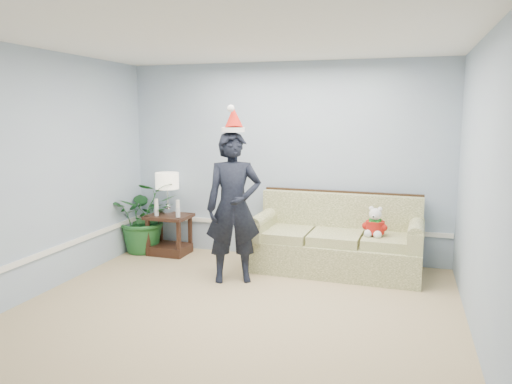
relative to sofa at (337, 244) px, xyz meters
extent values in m
cube|color=tan|center=(-0.81, -2.06, -0.36)|extent=(4.50, 5.00, 0.02)
cube|color=white|center=(-0.81, -2.06, 2.36)|extent=(4.50, 5.00, 0.02)
cube|color=#99B2C4|center=(-0.81, 0.45, 1.00)|extent=(4.50, 0.02, 2.70)
cube|color=#99B2C4|center=(-0.81, -4.57, 1.00)|extent=(4.50, 0.02, 2.70)
cube|color=#99B2C4|center=(-3.07, -2.06, 1.00)|extent=(0.02, 5.00, 2.70)
cube|color=#99B2C4|center=(1.45, -2.06, 1.00)|extent=(0.02, 5.00, 2.70)
cube|color=white|center=(-0.81, 0.42, 0.10)|extent=(4.48, 0.03, 0.06)
cube|color=white|center=(-3.04, -2.06, 0.10)|extent=(0.03, 4.98, 0.06)
cube|color=#545D2C|center=(0.00, -0.06, -0.15)|extent=(2.14, 0.98, 0.40)
cube|color=#545D2C|center=(-0.65, -0.11, 0.11)|extent=(0.65, 0.74, 0.12)
cube|color=#545D2C|center=(0.00, -0.11, 0.11)|extent=(0.65, 0.74, 0.12)
cube|color=#545D2C|center=(0.65, -0.11, 0.11)|extent=(0.65, 0.74, 0.12)
cube|color=#545D2C|center=(0.00, 0.28, 0.33)|extent=(2.11, 0.28, 0.56)
cube|color=black|center=(0.00, 0.35, 0.61)|extent=(2.10, 0.14, 0.05)
cube|color=#545D2C|center=(-0.96, -0.06, 0.17)|extent=(0.22, 0.91, 0.24)
cube|color=#545D2C|center=(0.96, -0.06, 0.17)|extent=(0.22, 0.91, 0.24)
cube|color=#351B13|center=(-2.41, 0.06, 0.20)|extent=(0.61, 0.52, 0.05)
cube|color=#351B13|center=(-2.41, 0.06, -0.28)|extent=(0.55, 0.46, 0.13)
cube|color=#351B13|center=(-2.65, -0.13, -0.06)|extent=(0.05, 0.05, 0.57)
cube|color=#351B13|center=(-2.17, -0.13, -0.06)|extent=(0.05, 0.05, 0.57)
cube|color=#351B13|center=(-2.65, 0.25, -0.06)|extent=(0.05, 0.05, 0.57)
cube|color=#351B13|center=(-2.17, 0.25, -0.06)|extent=(0.05, 0.05, 0.57)
cylinder|color=silver|center=(-2.46, 0.14, 0.24)|extent=(0.16, 0.16, 0.03)
sphere|color=silver|center=(-2.46, 0.14, 0.33)|extent=(0.09, 0.09, 0.09)
cylinder|color=silver|center=(-2.46, 0.14, 0.48)|extent=(0.03, 0.03, 0.33)
cylinder|color=#F7EDCB|center=(-2.46, 0.14, 0.70)|extent=(0.33, 0.33, 0.23)
cylinder|color=silver|center=(-2.54, -0.05, 0.29)|extent=(0.06, 0.06, 0.13)
cylinder|color=white|center=(-2.54, -0.05, 0.41)|extent=(0.05, 0.05, 0.11)
cylinder|color=silver|center=(-2.21, -0.05, 0.29)|extent=(0.06, 0.06, 0.13)
cylinder|color=white|center=(-2.21, -0.05, 0.41)|extent=(0.05, 0.05, 0.11)
imported|color=#1F5B26|center=(-2.81, 0.08, 0.17)|extent=(1.23, 1.20, 1.05)
imported|color=black|center=(-1.13, -0.77, 0.55)|extent=(0.77, 0.65, 1.80)
cylinder|color=silver|center=(-1.13, -0.77, 1.47)|extent=(0.36, 0.36, 0.05)
cone|color=#B61315|center=(-1.13, -0.75, 1.60)|extent=(0.32, 0.36, 0.32)
sphere|color=silver|center=(-1.13, -0.85, 1.71)|extent=(0.08, 0.08, 0.08)
sphere|color=silver|center=(0.48, -0.14, 0.28)|extent=(0.21, 0.21, 0.21)
cylinder|color=#B61315|center=(0.48, -0.14, 0.28)|extent=(0.27, 0.27, 0.15)
cylinder|color=#146C1F|center=(0.48, -0.14, 0.36)|extent=(0.18, 0.18, 0.03)
sphere|color=silver|center=(0.42, -0.24, 0.21)|extent=(0.10, 0.10, 0.10)
sphere|color=silver|center=(0.53, -0.24, 0.21)|extent=(0.10, 0.10, 0.10)
sphere|color=silver|center=(0.48, -0.15, 0.44)|extent=(0.15, 0.15, 0.15)
sphere|color=black|center=(0.48, -0.24, 0.42)|extent=(0.02, 0.02, 0.02)
sphere|color=silver|center=(0.42, -0.14, 0.51)|extent=(0.06, 0.06, 0.06)
sphere|color=silver|center=(0.53, -0.14, 0.51)|extent=(0.06, 0.06, 0.06)
camera|label=1|loc=(0.79, -6.27, 1.64)|focal=35.00mm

